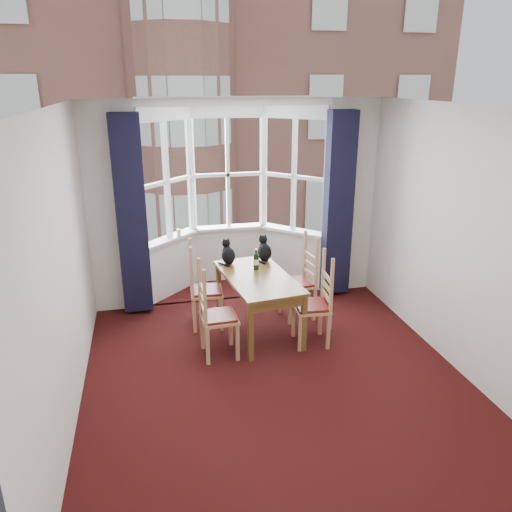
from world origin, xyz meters
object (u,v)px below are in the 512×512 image
object	(u,v)px
dining_table	(258,283)
chair_right_far	(303,283)
chair_left_near	(211,319)
candle_tall	(179,233)
cat_left	(228,254)
chair_left_far	(199,292)
wine_bottle	(256,261)
cat_right	(264,251)
chair_right_near	(319,307)

from	to	relation	value
dining_table	chair_right_far	bearing A→B (deg)	23.14
dining_table	chair_right_far	world-z (taller)	chair_right_far
chair_left_near	candle_tall	world-z (taller)	candle_tall
chair_right_far	cat_left	bearing A→B (deg)	166.65
chair_left_far	chair_right_far	xyz separation A→B (m)	(1.38, 0.00, 0.00)
dining_table	chair_left_far	xyz separation A→B (m)	(-0.70, 0.29, -0.18)
dining_table	cat_left	distance (m)	0.63
chair_left_far	chair_right_far	bearing A→B (deg)	0.08
cat_left	chair_right_far	bearing A→B (deg)	-13.35
dining_table	cat_left	bearing A→B (deg)	118.33
cat_left	wine_bottle	distance (m)	0.43
dining_table	cat_right	xyz separation A→B (m)	(0.21, 0.54, 0.23)
chair_left_near	candle_tall	size ratio (longest dim) A/B	7.76
dining_table	chair_right_far	size ratio (longest dim) A/B	1.62
chair_left_near	chair_right_near	xyz separation A→B (m)	(1.29, 0.04, 0.00)
chair_left_far	candle_tall	world-z (taller)	candle_tall
dining_table	cat_right	size ratio (longest dim) A/B	4.22
chair_right_near	cat_right	xyz separation A→B (m)	(-0.43, 0.99, 0.41)
cat_left	candle_tall	bearing A→B (deg)	122.04
cat_left	wine_bottle	xyz separation A→B (m)	(0.31, -0.29, -0.01)
chair_left_near	cat_right	size ratio (longest dim) A/B	2.61
chair_left_near	chair_right_far	xyz separation A→B (m)	(1.34, 0.78, 0.00)
chair_right_far	cat_left	size ratio (longest dim) A/B	2.72
chair_right_near	cat_right	size ratio (longest dim) A/B	2.61
wine_bottle	chair_left_near	bearing A→B (deg)	-133.60
chair_right_near	chair_right_far	xyz separation A→B (m)	(0.05, 0.74, 0.00)
chair_right_far	wine_bottle	world-z (taller)	wine_bottle
chair_left_near	cat_right	world-z (taller)	cat_right
chair_left_near	chair_right_near	distance (m)	1.29
wine_bottle	cat_left	bearing A→B (deg)	136.37
dining_table	chair_left_far	distance (m)	0.78
chair_left_far	chair_right_near	distance (m)	1.53
chair_left_far	chair_right_far	distance (m)	1.38
cat_right	chair_left_far	bearing A→B (deg)	-164.70
cat_left	candle_tall	size ratio (longest dim) A/B	2.85
dining_table	chair_right_near	distance (m)	0.80
chair_right_far	cat_right	xyz separation A→B (m)	(-0.48, 0.25, 0.41)
chair_right_far	cat_left	xyz separation A→B (m)	(-0.97, 0.23, 0.40)
cat_right	cat_left	bearing A→B (deg)	-178.12
chair_left_far	cat_right	size ratio (longest dim) A/B	2.61
wine_bottle	candle_tall	distance (m)	1.49
candle_tall	chair_right_near	bearing A→B (deg)	-51.58
wine_bottle	candle_tall	xyz separation A→B (m)	(-0.88, 1.20, 0.06)
cat_left	chair_right_near	bearing A→B (deg)	-46.47
chair_right_near	wine_bottle	size ratio (longest dim) A/B	3.39
dining_table	chair_left_near	world-z (taller)	chair_left_near
dining_table	chair_right_near	xyz separation A→B (m)	(0.64, -0.45, -0.18)
chair_left_far	candle_tall	distance (m)	1.24
chair_left_far	chair_right_far	size ratio (longest dim) A/B	1.00
chair_right_near	cat_right	distance (m)	1.15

